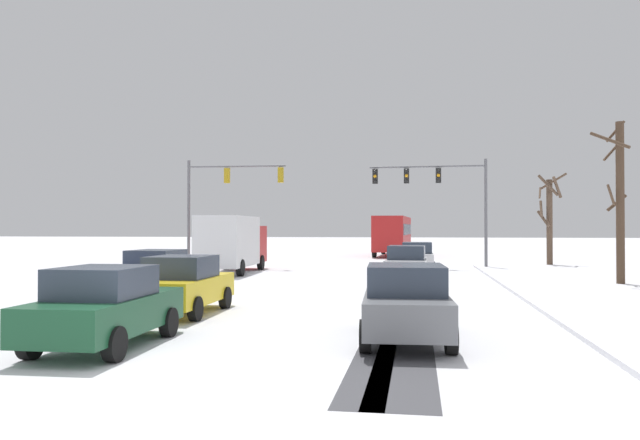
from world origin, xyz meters
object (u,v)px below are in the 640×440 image
(traffic_signal_near_right, at_px, (438,188))
(box_truck_delivery, at_px, (233,242))
(car_dark_green_sixth, at_px, (105,307))
(car_yellow_cab_fourth, at_px, (183,285))
(car_grey_fifth, at_px, (406,303))
(bare_tree_sidewalk_mid, at_px, (619,198))
(bare_tree_sidewalk_far, at_px, (549,215))
(car_blue_third, at_px, (158,272))
(traffic_signal_near_left, at_px, (222,191))
(car_silver_second, at_px, (407,264))
(car_white_lead, at_px, (417,257))
(bus_oncoming, at_px, (393,233))

(traffic_signal_near_right, bearing_deg, box_truck_delivery, -153.21)
(car_dark_green_sixth, bearing_deg, car_yellow_cab_fourth, 93.34)
(car_yellow_cab_fourth, relative_size, car_grey_fifth, 0.99)
(bare_tree_sidewalk_mid, height_order, bare_tree_sidewalk_far, bare_tree_sidewalk_mid)
(traffic_signal_near_right, height_order, car_blue_third, traffic_signal_near_right)
(traffic_signal_near_right, bearing_deg, traffic_signal_near_left, -171.50)
(traffic_signal_near_right, height_order, car_silver_second, traffic_signal_near_right)
(bare_tree_sidewalk_mid, relative_size, bare_tree_sidewalk_far, 1.17)
(car_white_lead, height_order, box_truck_delivery, box_truck_delivery)
(car_silver_second, bearing_deg, car_blue_third, -142.16)
(car_yellow_cab_fourth, bearing_deg, bare_tree_sidewalk_mid, 37.97)
(traffic_signal_near_left, xyz_separation_m, car_white_lead, (11.57, -1.37, -3.83))
(car_yellow_cab_fourth, height_order, car_grey_fifth, same)
(car_silver_second, xyz_separation_m, bare_tree_sidewalk_mid, (9.07, 0.73, 2.87))
(car_yellow_cab_fourth, bearing_deg, bare_tree_sidewalk_far, 59.55)
(bus_oncoming, height_order, bare_tree_sidewalk_far, bare_tree_sidewalk_far)
(traffic_signal_near_left, relative_size, car_yellow_cab_fourth, 1.58)
(box_truck_delivery, height_order, bare_tree_sidewalk_mid, bare_tree_sidewalk_mid)
(car_silver_second, height_order, car_dark_green_sixth, same)
(car_yellow_cab_fourth, bearing_deg, bus_oncoming, 83.31)
(car_silver_second, xyz_separation_m, car_blue_third, (-8.66, -6.73, 0.00))
(traffic_signal_near_left, distance_m, bus_oncoming, 20.63)
(car_blue_third, height_order, box_truck_delivery, box_truck_delivery)
(traffic_signal_near_left, bearing_deg, car_yellow_cab_fourth, -74.79)
(car_grey_fifth, height_order, bus_oncoming, bus_oncoming)
(car_grey_fifth, height_order, bare_tree_sidewalk_far, bare_tree_sidewalk_far)
(traffic_signal_near_left, relative_size, car_dark_green_sixth, 1.57)
(box_truck_delivery, bearing_deg, car_yellow_cab_fourth, -77.69)
(car_blue_third, xyz_separation_m, bus_oncoming, (7.03, 32.77, 1.18))
(car_white_lead, relative_size, bare_tree_sidewalk_mid, 0.58)
(car_blue_third, relative_size, bus_oncoming, 0.37)
(car_dark_green_sixth, bearing_deg, bus_oncoming, 84.44)
(car_white_lead, distance_m, car_blue_third, 16.09)
(traffic_signal_near_left, relative_size, bare_tree_sidewalk_far, 1.07)
(car_yellow_cab_fourth, relative_size, box_truck_delivery, 0.55)
(bus_oncoming, relative_size, bare_tree_sidewalk_mid, 1.56)
(traffic_signal_near_left, distance_m, traffic_signal_near_right, 12.96)
(car_silver_second, bearing_deg, car_grey_fifth, -89.13)
(traffic_signal_near_left, xyz_separation_m, car_blue_third, (2.47, -14.64, -3.83))
(car_white_lead, relative_size, bus_oncoming, 0.37)
(car_grey_fifth, relative_size, bus_oncoming, 0.38)
(car_white_lead, xyz_separation_m, car_silver_second, (-0.44, -6.54, 0.00))
(car_yellow_cab_fourth, xyz_separation_m, bare_tree_sidewalk_mid, (15.06, 11.75, 2.87))
(traffic_signal_near_left, distance_m, car_blue_third, 15.33)
(car_white_lead, xyz_separation_m, bare_tree_sidewalk_far, (8.57, 7.95, 2.41))
(car_silver_second, xyz_separation_m, car_yellow_cab_fourth, (-5.98, -11.02, 0.00))
(car_yellow_cab_fourth, height_order, bare_tree_sidewalk_far, bare_tree_sidewalk_far)
(traffic_signal_near_left, height_order, box_truck_delivery, traffic_signal_near_left)
(traffic_signal_near_right, distance_m, bare_tree_sidewalk_far, 8.82)
(traffic_signal_near_left, distance_m, car_dark_green_sixth, 24.60)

